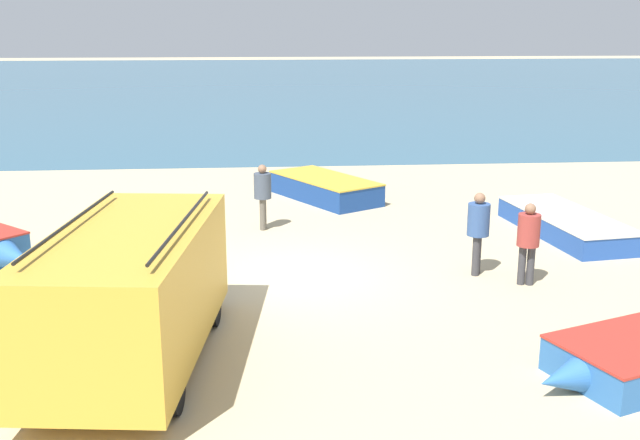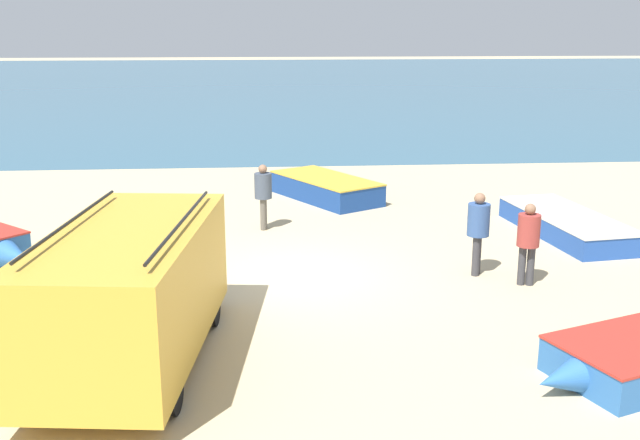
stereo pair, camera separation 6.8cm
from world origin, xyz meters
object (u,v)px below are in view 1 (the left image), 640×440
Objects in this scene: fishing_rowboat_0 at (563,223)px; fisherman_0 at (478,226)px; fishing_rowboat_3 at (322,187)px; fisherman_3 at (263,191)px; parked_van at (132,290)px; fisherman_2 at (528,236)px.

fisherman_0 is at bearing 125.98° from fishing_rowboat_0.
fishing_rowboat_3 is 2.62× the size of fisherman_3.
parked_van reaches higher than fishing_rowboat_3.
fisherman_2 is at bearing -34.94° from fisherman_3.
fisherman_2 reaches higher than fishing_rowboat_3.
fisherman_0 is (2.58, -7.14, 0.70)m from fishing_rowboat_3.
fishing_rowboat_3 is (3.76, 10.76, -0.85)m from parked_van.
fishing_rowboat_3 is at bearing 68.46° from fisherman_3.
parked_van is at bearing -125.52° from fisherman_0.
parked_van is 3.12× the size of fisherman_3.
fisherman_2 is at bearing 172.42° from fishing_rowboat_3.
fisherman_3 is at bearing 74.81° from fishing_rowboat_0.
fisherman_2 is (7.13, 2.92, -0.18)m from parked_van.
fisherman_3 reaches higher than fishing_rowboat_0.
fishing_rowboat_0 is at bearing -0.91° from fisherman_3.
fishing_rowboat_0 is at bearing -48.55° from parked_van.
fisherman_2 is (-2.21, -3.58, 0.73)m from fishing_rowboat_0.
fishing_rowboat_3 is 3.81m from fisherman_3.
parked_van is at bearing -98.48° from fisherman_3.
fisherman_0 is 1.06m from fisherman_2.
fisherman_3 is at bearing 121.10° from fishing_rowboat_3.
fisherman_0 is at bearing -53.61° from parked_van.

